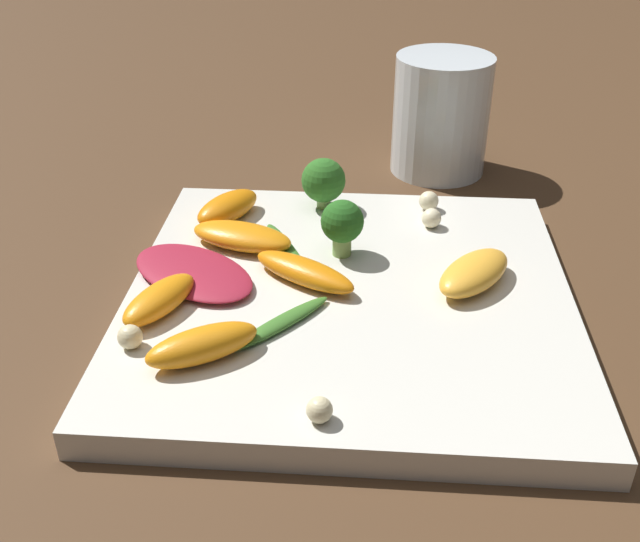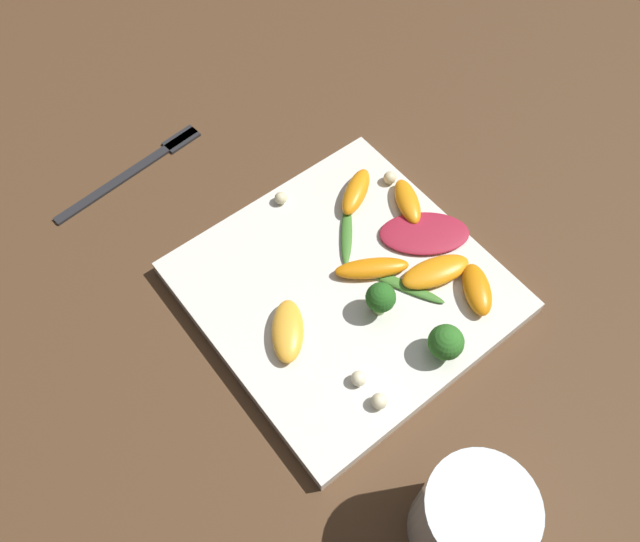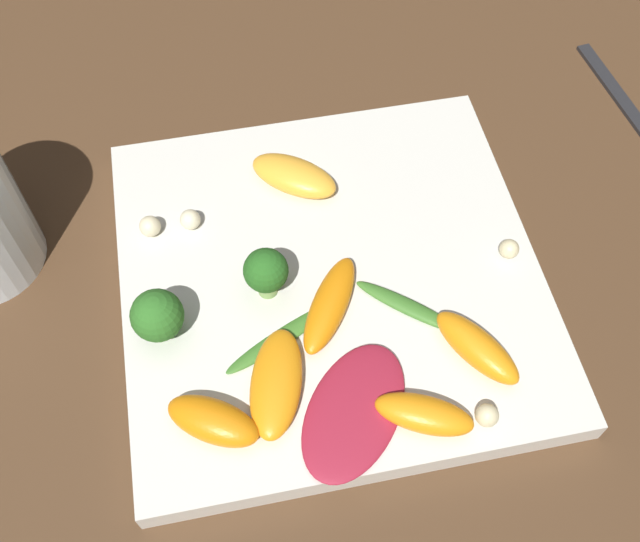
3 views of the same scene
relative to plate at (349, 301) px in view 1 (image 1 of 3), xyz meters
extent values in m
plane|color=#4C331E|center=(0.00, 0.00, -0.01)|extent=(2.40, 2.40, 0.00)
cube|color=silver|center=(0.00, 0.00, 0.00)|extent=(0.28, 0.28, 0.02)
cylinder|color=white|center=(-0.07, -0.24, 0.04)|extent=(0.08, 0.08, 0.10)
ellipsoid|color=maroon|center=(0.10, -0.01, 0.01)|extent=(0.11, 0.10, 0.01)
ellipsoid|color=#FCAD33|center=(-0.08, -0.01, 0.02)|extent=(0.06, 0.07, 0.02)
ellipsoid|color=orange|center=(0.09, -0.09, 0.02)|extent=(0.05, 0.06, 0.02)
ellipsoid|color=orange|center=(0.08, 0.08, 0.02)|extent=(0.07, 0.05, 0.02)
ellipsoid|color=orange|center=(0.11, 0.03, 0.02)|extent=(0.05, 0.06, 0.02)
ellipsoid|color=orange|center=(0.08, -0.05, 0.02)|extent=(0.08, 0.05, 0.02)
ellipsoid|color=orange|center=(0.03, -0.01, 0.02)|extent=(0.08, 0.06, 0.02)
cylinder|color=#84AD5B|center=(0.01, -0.04, 0.02)|extent=(0.01, 0.01, 0.02)
sphere|color=#26601E|center=(0.01, -0.04, 0.03)|extent=(0.03, 0.03, 0.03)
cylinder|color=#84AD5B|center=(0.02, -0.11, 0.02)|extent=(0.01, 0.01, 0.01)
sphere|color=#2D6B23|center=(0.02, -0.11, 0.03)|extent=(0.03, 0.03, 0.03)
ellipsoid|color=#3D7528|center=(0.04, -0.04, 0.01)|extent=(0.05, 0.08, 0.00)
ellipsoid|color=#3D7528|center=(0.04, 0.04, 0.01)|extent=(0.06, 0.07, 0.01)
sphere|color=beige|center=(-0.06, -0.09, 0.02)|extent=(0.01, 0.01, 0.01)
sphere|color=beige|center=(0.12, 0.07, 0.02)|extent=(0.01, 0.01, 0.01)
sphere|color=beige|center=(-0.06, -0.12, 0.02)|extent=(0.01, 0.01, 0.01)
sphere|color=beige|center=(0.01, 0.12, 0.02)|extent=(0.01, 0.01, 0.01)
camera|label=1|loc=(-0.01, 0.40, 0.27)|focal=42.00mm
camera|label=2|loc=(-0.21, -0.23, 0.55)|focal=35.00mm
camera|label=3|loc=(0.26, -0.06, 0.44)|focal=42.00mm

